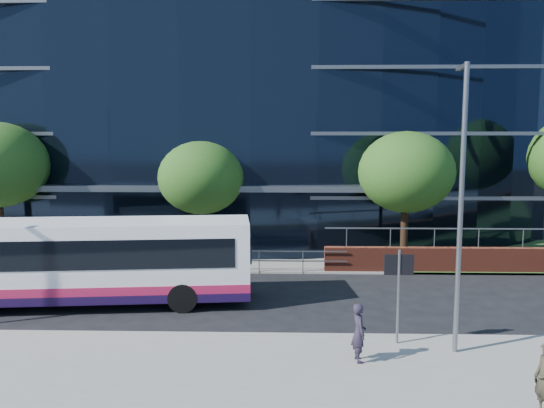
{
  "coord_description": "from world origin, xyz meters",
  "views": [
    {
      "loc": [
        1.22,
        -16.68,
        6.1
      ],
      "look_at": [
        0.56,
        8.0,
        3.1
      ],
      "focal_mm": 35.0,
      "sensor_mm": 36.0,
      "label": 1
    }
  ],
  "objects_px": {
    "tree_far_c": "(406,172)",
    "city_bus": "(96,261)",
    "tree_far_b": "(201,178)",
    "tree_dist_e": "(502,155)",
    "pedestrian": "(359,332)",
    "streetlight_east": "(461,201)",
    "street_sign": "(399,277)"
  },
  "relations": [
    {
      "from": "tree_far_c",
      "to": "city_bus",
      "type": "xyz_separation_m",
      "value": [
        -12.78,
        -6.7,
        -2.88
      ]
    },
    {
      "from": "tree_far_b",
      "to": "tree_dist_e",
      "type": "distance_m",
      "value": 40.74
    },
    {
      "from": "tree_far_b",
      "to": "pedestrian",
      "type": "bearing_deg",
      "value": -63.49
    },
    {
      "from": "streetlight_east",
      "to": "tree_far_b",
      "type": "bearing_deg",
      "value": 127.63
    },
    {
      "from": "tree_far_c",
      "to": "city_bus",
      "type": "relative_size",
      "value": 0.55
    },
    {
      "from": "street_sign",
      "to": "tree_far_c",
      "type": "xyz_separation_m",
      "value": [
        2.5,
        10.59,
        2.39
      ]
    },
    {
      "from": "street_sign",
      "to": "tree_dist_e",
      "type": "distance_m",
      "value": 45.99
    },
    {
      "from": "tree_dist_e",
      "to": "street_sign",
      "type": "bearing_deg",
      "value": -115.12
    },
    {
      "from": "tree_dist_e",
      "to": "pedestrian",
      "type": "bearing_deg",
      "value": -115.87
    },
    {
      "from": "street_sign",
      "to": "tree_far_b",
      "type": "xyz_separation_m",
      "value": [
        -7.5,
        11.09,
        2.06
      ]
    },
    {
      "from": "streetlight_east",
      "to": "city_bus",
      "type": "height_order",
      "value": "streetlight_east"
    },
    {
      "from": "street_sign",
      "to": "streetlight_east",
      "type": "distance_m",
      "value": 2.8
    },
    {
      "from": "street_sign",
      "to": "streetlight_east",
      "type": "height_order",
      "value": "streetlight_east"
    },
    {
      "from": "streetlight_east",
      "to": "city_bus",
      "type": "xyz_separation_m",
      "value": [
        -11.78,
        4.48,
        -2.78
      ]
    },
    {
      "from": "city_bus",
      "to": "pedestrian",
      "type": "xyz_separation_m",
      "value": [
        8.97,
        -5.22,
        -0.71
      ]
    },
    {
      "from": "tree_dist_e",
      "to": "pedestrian",
      "type": "height_order",
      "value": "tree_dist_e"
    },
    {
      "from": "tree_far_b",
      "to": "streetlight_east",
      "type": "xyz_separation_m",
      "value": [
        9.0,
        -11.67,
        0.23
      ]
    },
    {
      "from": "pedestrian",
      "to": "streetlight_east",
      "type": "bearing_deg",
      "value": -84.43
    },
    {
      "from": "pedestrian",
      "to": "street_sign",
      "type": "bearing_deg",
      "value": -53.81
    },
    {
      "from": "street_sign",
      "to": "tree_far_b",
      "type": "bearing_deg",
      "value": 124.08
    },
    {
      "from": "street_sign",
      "to": "tree_dist_e",
      "type": "height_order",
      "value": "tree_dist_e"
    },
    {
      "from": "city_bus",
      "to": "tree_far_c",
      "type": "bearing_deg",
      "value": 21.65
    },
    {
      "from": "city_bus",
      "to": "streetlight_east",
      "type": "bearing_deg",
      "value": -26.8
    },
    {
      "from": "tree_far_c",
      "to": "streetlight_east",
      "type": "relative_size",
      "value": 0.81
    },
    {
      "from": "tree_far_b",
      "to": "city_bus",
      "type": "height_order",
      "value": "tree_far_b"
    },
    {
      "from": "city_bus",
      "to": "pedestrian",
      "type": "relative_size",
      "value": 7.35
    },
    {
      "from": "city_bus",
      "to": "pedestrian",
      "type": "distance_m",
      "value": 10.4
    },
    {
      "from": "tree_far_c",
      "to": "pedestrian",
      "type": "relative_size",
      "value": 4.06
    },
    {
      "from": "tree_far_c",
      "to": "tree_dist_e",
      "type": "bearing_deg",
      "value": 61.26
    },
    {
      "from": "tree_far_b",
      "to": "tree_far_c",
      "type": "height_order",
      "value": "tree_far_c"
    },
    {
      "from": "pedestrian",
      "to": "tree_far_b",
      "type": "bearing_deg",
      "value": 17.38
    },
    {
      "from": "street_sign",
      "to": "pedestrian",
      "type": "distance_m",
      "value": 2.21
    }
  ]
}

